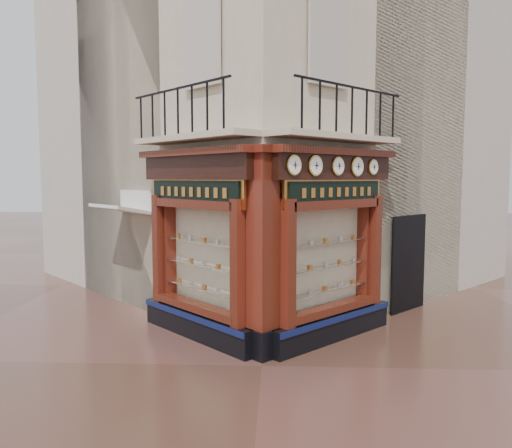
# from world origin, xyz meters

# --- Properties ---
(ground) EXTENTS (80.00, 80.00, 0.00)m
(ground) POSITION_xyz_m (0.00, 0.00, 0.00)
(ground) COLOR #4C2E23
(ground) RESTS_ON ground
(main_building) EXTENTS (11.31, 11.31, 12.00)m
(main_building) POSITION_xyz_m (0.00, 6.16, 6.00)
(main_building) COLOR beige
(main_building) RESTS_ON ground
(neighbour_left) EXTENTS (11.31, 11.31, 11.00)m
(neighbour_left) POSITION_xyz_m (-2.47, 8.63, 5.50)
(neighbour_left) COLOR #B2A99B
(neighbour_left) RESTS_ON ground
(neighbour_right) EXTENTS (11.31, 11.31, 11.00)m
(neighbour_right) POSITION_xyz_m (2.47, 8.63, 5.50)
(neighbour_right) COLOR #B2A99B
(neighbour_right) RESTS_ON ground
(shopfront_left) EXTENTS (2.86, 2.86, 3.98)m
(shopfront_left) POSITION_xyz_m (-1.41, 1.57, 1.98)
(shopfront_left) COLOR black
(shopfront_left) RESTS_ON ground
(shopfront_right) EXTENTS (2.86, 2.86, 3.98)m
(shopfront_right) POSITION_xyz_m (1.41, 1.57, 1.98)
(shopfront_right) COLOR black
(shopfront_right) RESTS_ON ground
(corner_pilaster) EXTENTS (0.85, 0.85, 3.98)m
(corner_pilaster) POSITION_xyz_m (0.00, 0.50, 1.95)
(corner_pilaster) COLOR black
(corner_pilaster) RESTS_ON ground
(balcony) EXTENTS (5.94, 2.97, 1.03)m
(balcony) POSITION_xyz_m (0.00, 1.49, 4.22)
(balcony) COLOR beige
(balcony) RESTS_ON ground
(clock_a) EXTENTS (0.30, 0.30, 0.38)m
(clock_a) POSITION_xyz_m (0.57, 0.46, 3.62)
(clock_a) COLOR gold
(clock_a) RESTS_ON ground
(clock_b) EXTENTS (0.32, 0.32, 0.40)m
(clock_b) POSITION_xyz_m (0.99, 0.88, 3.62)
(clock_b) COLOR gold
(clock_b) RESTS_ON ground
(clock_c) EXTENTS (0.30, 0.30, 0.38)m
(clock_c) POSITION_xyz_m (1.47, 1.37, 3.62)
(clock_c) COLOR gold
(clock_c) RESTS_ON ground
(clock_d) EXTENTS (0.32, 0.32, 0.41)m
(clock_d) POSITION_xyz_m (1.93, 1.82, 3.62)
(clock_d) COLOR gold
(clock_d) RESTS_ON ground
(clock_e) EXTENTS (0.27, 0.27, 0.34)m
(clock_e) POSITION_xyz_m (2.33, 2.23, 3.62)
(clock_e) COLOR gold
(clock_e) RESTS_ON ground
(awning) EXTENTS (1.77, 1.77, 0.26)m
(awning) POSITION_xyz_m (-3.62, 3.42, 0.00)
(awning) COLOR silver
(awning) RESTS_ON ground
(signboard_left) EXTENTS (2.30, 2.30, 0.62)m
(signboard_left) POSITION_xyz_m (-1.46, 1.51, 3.10)
(signboard_left) COLOR #C5813A
(signboard_left) RESTS_ON ground
(signboard_right) EXTENTS (2.19, 2.19, 0.59)m
(signboard_right) POSITION_xyz_m (1.46, 1.51, 3.10)
(signboard_right) COLOR #C5813A
(signboard_right) RESTS_ON ground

